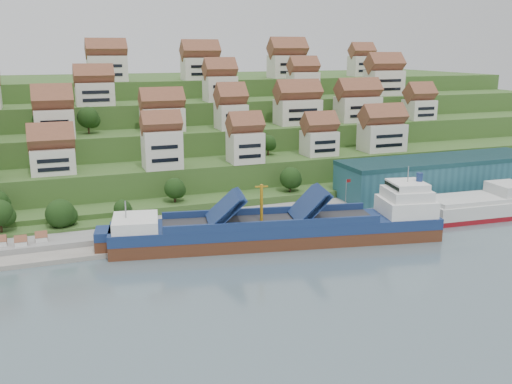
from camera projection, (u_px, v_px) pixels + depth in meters
name	position (u px, v px, depth m)	size (l,w,h in m)	color
ground	(296.00, 239.00, 129.12)	(300.00, 300.00, 0.00)	slate
quay	(342.00, 209.00, 149.22)	(180.00, 14.00, 2.20)	gray
pebble_beach	(22.00, 250.00, 120.39)	(45.00, 20.00, 1.00)	gray
hillside	(187.00, 131.00, 220.65)	(260.00, 128.00, 31.00)	#2D4C1E
hillside_village	(210.00, 104.00, 178.57)	(154.86, 63.94, 28.45)	silver
hillside_trees	(167.00, 147.00, 156.85)	(129.48, 62.44, 30.55)	#1C3B13
warehouse	(440.00, 175.00, 160.31)	(60.00, 15.00, 10.00)	#265A68
flagpole	(346.00, 192.00, 142.62)	(1.28, 0.16, 8.00)	gray
beach_huts	(11.00, 246.00, 118.18)	(14.40, 3.70, 2.20)	white
cargo_ship	(287.00, 229.00, 125.93)	(73.38, 24.15, 16.02)	#532B19
second_ship	(484.00, 206.00, 145.59)	(31.36, 13.16, 8.92)	maroon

